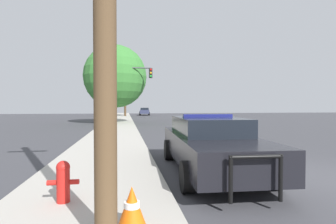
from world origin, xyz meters
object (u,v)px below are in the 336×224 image
object	(u,v)px
police_car	(209,143)
tree_sidewalk_far	(125,81)
traffic_cone	(132,207)
car_background_distant	(145,111)
fire_hydrant	(63,180)
tree_sidewalk_mid	(115,77)
traffic_light	(131,83)

from	to	relation	value
police_car	tree_sidewalk_far	xyz separation A→B (m)	(-2.21, 35.28, 4.88)
traffic_cone	car_background_distant	bearing A→B (deg)	85.55
fire_hydrant	traffic_cone	distance (m)	1.58
tree_sidewalk_mid	traffic_cone	size ratio (longest dim) A/B	13.80
traffic_light	tree_sidewalk_mid	distance (m)	3.03
tree_sidewalk_far	traffic_cone	world-z (taller)	tree_sidewalk_far
fire_hydrant	traffic_light	world-z (taller)	traffic_light
car_background_distant	tree_sidewalk_mid	size ratio (longest dim) A/B	0.61
tree_sidewalk_mid	tree_sidewalk_far	bearing A→B (deg)	86.44
fire_hydrant	tree_sidewalk_far	world-z (taller)	tree_sidewalk_far
traffic_light	tree_sidewalk_mid	world-z (taller)	tree_sidewalk_mid
traffic_light	car_background_distant	xyz separation A→B (m)	(3.10, 25.01, -3.04)
traffic_light	tree_sidewalk_mid	xyz separation A→B (m)	(-1.44, 2.52, 0.87)
fire_hydrant	tree_sidewalk_far	bearing A→B (deg)	88.34
traffic_light	tree_sidewalk_far	bearing A→B (deg)	91.48
tree_sidewalk_mid	tree_sidewalk_far	xyz separation A→B (m)	(0.97, 15.63, 0.99)
fire_hydrant	police_car	bearing A→B (deg)	33.07
car_background_distant	traffic_cone	distance (m)	45.53
police_car	tree_sidewalk_mid	bearing A→B (deg)	-77.93
car_background_distant	tree_sidewalk_far	bearing A→B (deg)	-113.76
car_background_distant	tree_sidewalk_far	distance (m)	9.15
police_car	car_background_distant	xyz separation A→B (m)	(1.36, 42.14, -0.02)
police_car	traffic_light	xyz separation A→B (m)	(-1.74, 17.13, 3.02)
traffic_light	car_background_distant	bearing A→B (deg)	82.92
traffic_light	car_background_distant	size ratio (longest dim) A/B	1.12
police_car	car_background_distant	world-z (taller)	police_car
traffic_light	tree_sidewalk_far	distance (m)	18.25
tree_sidewalk_far	police_car	bearing A→B (deg)	-86.41
tree_sidewalk_mid	traffic_light	bearing A→B (deg)	-60.23
fire_hydrant	car_background_distant	bearing A→B (deg)	84.00
police_car	fire_hydrant	bearing A→B (deg)	35.94
fire_hydrant	traffic_cone	world-z (taller)	fire_hydrant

